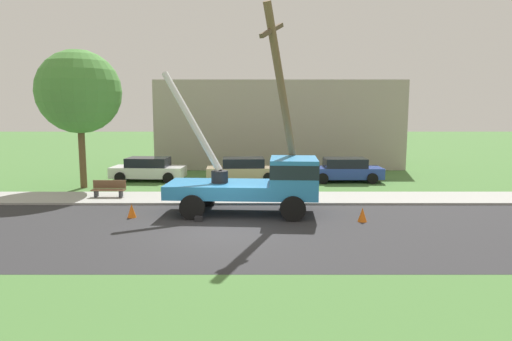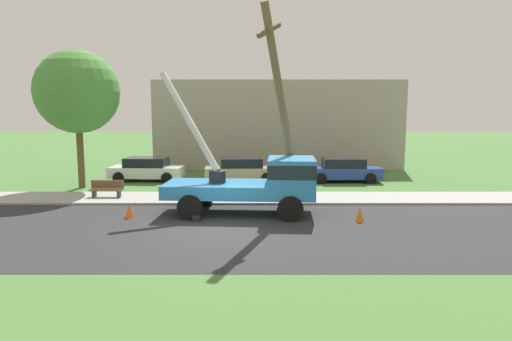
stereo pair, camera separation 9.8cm
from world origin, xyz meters
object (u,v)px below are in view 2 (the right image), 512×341
object	(u,v)px
traffic_cone_curbside	(287,202)
traffic_cone_behind	(131,211)
utility_truck	(262,180)
roadside_tree_near	(79,92)
traffic_cone_ahead	(362,215)
parked_sedan_blue	(345,170)
parked_sedan_tan	(244,170)
parked_sedan_white	(149,169)
park_bench	(109,189)
leaning_utility_pole	(285,110)

from	to	relation	value
traffic_cone_curbside	traffic_cone_behind	bearing A→B (deg)	-165.25
utility_truck	roadside_tree_near	size ratio (longest dim) A/B	0.89
utility_truck	traffic_cone_ahead	bearing A→B (deg)	-19.52
utility_truck	parked_sedan_blue	xyz separation A→B (m)	(5.11, 8.39, -0.70)
traffic_cone_behind	parked_sedan_blue	bearing A→B (deg)	41.19
utility_truck	parked_sedan_tan	size ratio (longest dim) A/B	1.50
traffic_cone_ahead	roadside_tree_near	size ratio (longest dim) A/B	0.07
traffic_cone_behind	parked_sedan_tan	bearing A→B (deg)	65.21
parked_sedan_white	traffic_cone_behind	bearing A→B (deg)	-80.53
utility_truck	park_bench	xyz separation A→B (m)	(-7.45, 3.12, -0.95)
parked_sedan_tan	parked_sedan_blue	bearing A→B (deg)	-1.10
utility_truck	traffic_cone_ahead	size ratio (longest dim) A/B	12.05
utility_truck	park_bench	bearing A→B (deg)	157.26
traffic_cone_ahead	traffic_cone_behind	distance (m)	9.18
park_bench	traffic_cone_curbside	bearing A→B (deg)	-14.00
traffic_cone_behind	roadside_tree_near	size ratio (longest dim) A/B	0.07
leaning_utility_pole	parked_sedan_blue	bearing A→B (deg)	62.26
park_bench	roadside_tree_near	distance (m)	6.21
utility_truck	park_bench	size ratio (longest dim) A/B	4.22
parked_sedan_tan	roadside_tree_near	xyz separation A→B (m)	(-8.84, -2.28, 4.55)
utility_truck	parked_sedan_tan	xyz separation A→B (m)	(-1.03, 8.51, -0.70)
utility_truck	parked_sedan_white	size ratio (longest dim) A/B	1.50
traffic_cone_ahead	traffic_cone_behind	size ratio (longest dim) A/B	1.00
leaning_utility_pole	traffic_cone_curbside	size ratio (longest dim) A/B	15.13
traffic_cone_curbside	park_bench	size ratio (longest dim) A/B	0.35
traffic_cone_curbside	parked_sedan_white	xyz separation A→B (m)	(-7.97, 7.73, 0.43)
traffic_cone_behind	parked_sedan_white	distance (m)	9.55
utility_truck	parked_sedan_blue	distance (m)	9.85
parked_sedan_tan	park_bench	bearing A→B (deg)	-140.00
traffic_cone_ahead	traffic_cone_curbside	world-z (taller)	same
utility_truck	traffic_cone_behind	size ratio (longest dim) A/B	12.05
parked_sedan_tan	traffic_cone_behind	bearing A→B (deg)	-114.79
traffic_cone_ahead	traffic_cone_curbside	bearing A→B (deg)	139.40
traffic_cone_ahead	parked_sedan_tan	xyz separation A→B (m)	(-4.90, 9.88, 0.43)
leaning_utility_pole	traffic_cone_curbside	world-z (taller)	leaning_utility_pole
parked_sedan_white	park_bench	bearing A→B (deg)	-96.08
leaning_utility_pole	traffic_cone_curbside	distance (m)	4.08
parked_sedan_tan	parked_sedan_blue	size ratio (longest dim) A/B	1.02
parked_sedan_blue	park_bench	xyz separation A→B (m)	(-12.55, -5.27, -0.25)
traffic_cone_curbside	parked_sedan_blue	world-z (taller)	parked_sedan_blue
traffic_cone_behind	parked_sedan_tan	size ratio (longest dim) A/B	0.12
leaning_utility_pole	traffic_cone_behind	distance (m)	7.52
parked_sedan_tan	roadside_tree_near	size ratio (longest dim) A/B	0.60
traffic_cone_behind	parked_sedan_blue	size ratio (longest dim) A/B	0.13
leaning_utility_pole	parked_sedan_white	size ratio (longest dim) A/B	1.89
utility_truck	parked_sedan_white	world-z (taller)	utility_truck
parked_sedan_blue	roadside_tree_near	distance (m)	15.80
traffic_cone_ahead	roadside_tree_near	xyz separation A→B (m)	(-13.75, 7.60, 4.98)
parked_sedan_tan	traffic_cone_curbside	bearing A→B (deg)	-74.06
utility_truck	roadside_tree_near	xyz separation A→B (m)	(-9.87, 6.23, 3.86)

